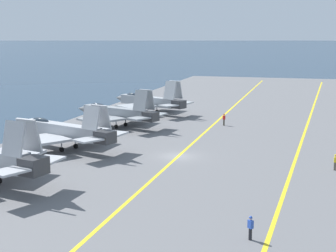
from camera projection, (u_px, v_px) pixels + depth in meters
The scene contains 10 objects.
ground_plane at pixel (178, 160), 59.73m from camera, with size 2000.00×2000.00×0.00m, color #23384C.
carrier_deck at pixel (178, 158), 59.69m from camera, with size 222.00×47.54×0.40m, color slate.
deck_stripe_foul_line at pixel (294, 164), 56.16m from camera, with size 199.80×0.36×0.01m, color yellow.
deck_stripe_centerline at pixel (178, 156), 59.65m from camera, with size 199.80×0.36×0.01m, color yellow.
parked_jet_second at pixel (63, 131), 62.73m from camera, with size 13.07×16.48×5.91m.
parked_jet_third at pixel (117, 113), 77.77m from camera, with size 13.20×15.54×6.02m.
parked_jet_fourth at pixel (150, 101), 90.88m from camera, with size 13.15×15.84×6.11m.
crew_blue_vest at pixel (250, 227), 35.39m from camera, with size 0.45×0.45×1.73m.
crew_yellow_vest at pixel (335, 161), 53.42m from camera, with size 0.39×0.27×1.71m.
crew_red_vest at pixel (224, 119), 79.33m from camera, with size 0.40×0.45×1.84m.
Camera 1 is at (-56.21, -14.63, 14.49)m, focal length 55.00 mm.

